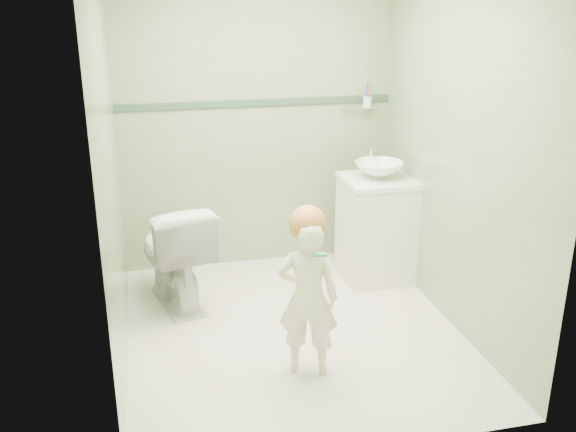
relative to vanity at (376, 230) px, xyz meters
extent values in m
plane|color=silver|center=(-0.84, -0.70, -0.40)|extent=(2.50, 2.50, 0.00)
cube|color=gray|center=(-0.84, 0.55, 0.80)|extent=(2.20, 0.04, 2.40)
cube|color=gray|center=(-0.84, -1.95, 0.80)|extent=(2.20, 0.04, 2.40)
cube|color=gray|center=(-1.94, -0.70, 0.80)|extent=(0.04, 2.50, 2.40)
cube|color=gray|center=(0.26, -0.70, 0.80)|extent=(0.04, 2.50, 2.40)
cube|color=#31513A|center=(-0.84, 0.54, 0.95)|extent=(2.20, 0.02, 0.05)
cube|color=white|center=(0.00, 0.00, 0.00)|extent=(0.52, 0.50, 0.80)
cube|color=white|center=(0.00, 0.00, 0.41)|extent=(0.54, 0.52, 0.04)
imported|color=white|center=(0.00, 0.00, 0.49)|extent=(0.37, 0.37, 0.13)
cylinder|color=silver|center=(0.00, 0.20, 0.55)|extent=(0.03, 0.03, 0.18)
cylinder|color=silver|center=(0.00, 0.15, 0.63)|extent=(0.02, 0.12, 0.02)
cylinder|color=silver|center=(0.00, 0.50, 0.88)|extent=(0.26, 0.02, 0.02)
cylinder|color=silver|center=(0.06, 0.48, 0.93)|extent=(0.07, 0.07, 0.09)
cylinder|color=#2329C7|center=(0.05, 0.47, 1.00)|extent=(0.01, 0.01, 0.17)
cylinder|color=#E04539|center=(0.07, 0.49, 1.00)|extent=(0.01, 0.01, 0.17)
imported|color=white|center=(-1.58, -0.09, -0.01)|extent=(0.61, 0.86, 0.79)
imported|color=white|center=(-0.86, -1.17, 0.09)|extent=(0.42, 0.34, 0.98)
sphere|color=#C37A3E|center=(-0.86, -1.15, 0.54)|extent=(0.22, 0.22, 0.22)
cylinder|color=#109166|center=(-0.83, -1.32, 0.42)|extent=(0.11, 0.11, 0.06)
cube|color=white|center=(-0.87, -1.26, 0.46)|extent=(0.03, 0.03, 0.02)
camera|label=1|loc=(-1.74, -4.43, 1.81)|focal=39.96mm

